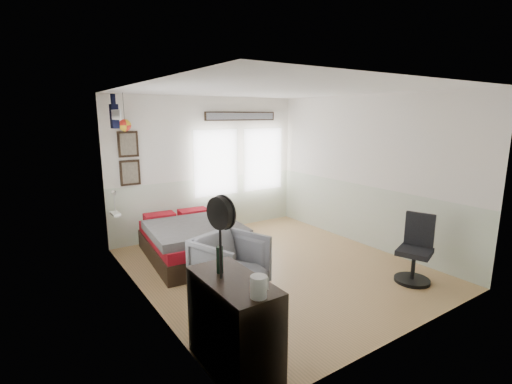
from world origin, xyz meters
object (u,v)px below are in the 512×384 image
Objects in this scene: dresser at (234,324)px; task_chair at (415,254)px; armchair at (230,264)px; nightstand at (218,223)px; bed at (191,240)px.

task_chair is at bearing 3.32° from dresser.
armchair is 1.92× the size of nightstand.
bed reaches higher than nightstand.
armchair is at bearing 61.26° from dresser.
dresser is 1.18× the size of armchair.
bed is at bearing 68.34° from armchair.
nightstand is 3.71m from task_chair.
bed is 2.07× the size of task_chair.
armchair is (-0.06, -1.40, 0.09)m from bed.
dresser is at bearing -101.18° from bed.
bed is 2.41× the size of armchair.
dresser reaches higher than bed.
nightstand is at bearing 46.49° from armchair.
nightstand is at bearing 90.84° from task_chair.
armchair is at bearing -87.25° from bed.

